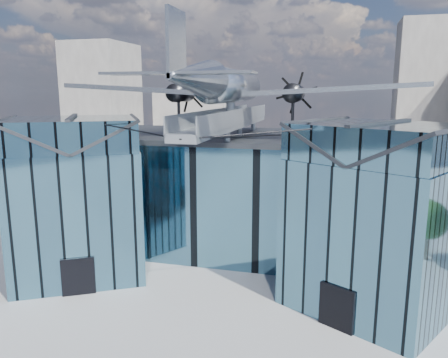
# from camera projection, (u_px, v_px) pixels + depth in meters

# --- Properties ---
(ground_plane) EXTENTS (120.00, 120.00, 0.00)m
(ground_plane) POSITION_uv_depth(u_px,v_px,m) (217.00, 281.00, 31.88)
(ground_plane) COLOR gray
(museum) EXTENTS (32.88, 24.50, 17.60)m
(museum) POSITION_uv_depth(u_px,v_px,m) (236.00, 190.00, 36.29)
(museum) COLOR teal
(museum) RESTS_ON ground
(bg_towers) EXTENTS (77.00, 24.50, 26.00)m
(bg_towers) POSITION_uv_depth(u_px,v_px,m) (302.00, 112.00, 77.36)
(bg_towers) COLOR gray
(bg_towers) RESTS_ON ground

